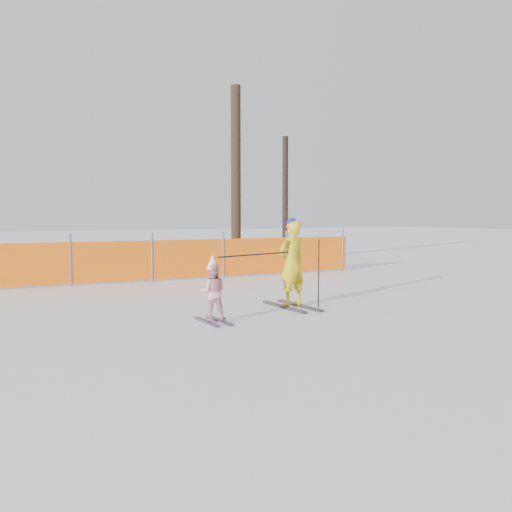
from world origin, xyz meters
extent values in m
plane|color=white|center=(0.00, 0.00, 0.00)|extent=(120.00, 120.00, 0.00)
cube|color=black|center=(0.82, 0.96, 0.02)|extent=(0.09, 1.43, 0.04)
cube|color=black|center=(1.16, 0.96, 0.02)|extent=(0.09, 1.43, 0.04)
imported|color=gold|center=(0.99, 0.96, 0.82)|extent=(0.63, 0.48, 1.55)
sphere|color=navy|center=(0.99, 0.96, 1.53)|extent=(0.20, 0.20, 0.20)
cube|color=black|center=(-0.99, 0.31, 0.01)|extent=(0.09, 0.89, 0.03)
cube|color=black|center=(-0.77, 0.31, 0.01)|extent=(0.09, 0.89, 0.03)
imported|color=pink|center=(-0.88, 0.31, 0.48)|extent=(0.53, 0.48, 0.89)
cone|color=white|center=(-0.88, 0.31, 0.95)|extent=(0.19, 0.19, 0.24)
cylinder|color=black|center=(1.44, 0.76, 0.62)|extent=(0.02, 0.02, 1.24)
cylinder|color=black|center=(0.06, 0.63, 1.01)|extent=(1.63, 0.59, 0.02)
cylinder|color=#595960|center=(-1.96, 6.15, 0.62)|extent=(0.06, 0.06, 1.25)
cylinder|color=#595960|center=(0.04, 6.15, 0.62)|extent=(0.06, 0.06, 1.25)
cylinder|color=#595960|center=(2.04, 6.15, 0.62)|extent=(0.06, 0.06, 1.25)
cylinder|color=#595960|center=(4.04, 6.15, 0.62)|extent=(0.06, 0.06, 1.25)
cylinder|color=#595960|center=(6.04, 6.15, 0.62)|extent=(0.06, 0.06, 1.25)
cube|color=orange|center=(-1.91, 6.15, 0.55)|extent=(16.11, 0.03, 1.00)
cylinder|color=black|center=(4.10, 9.55, 3.01)|extent=(0.33, 0.33, 6.03)
cylinder|color=black|center=(7.06, 11.23, 2.37)|extent=(0.22, 0.22, 4.74)
camera|label=1|loc=(-4.47, -7.81, 1.66)|focal=40.00mm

